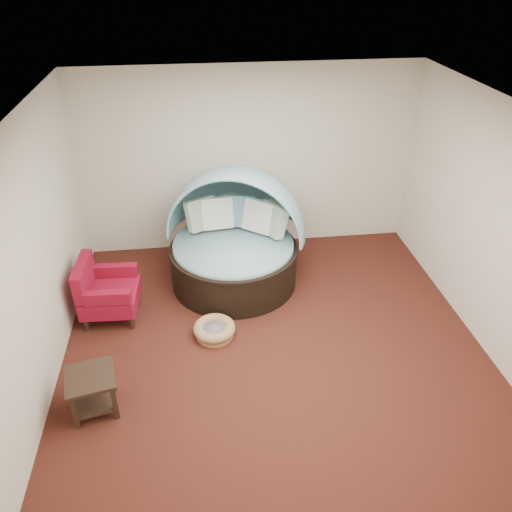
{
  "coord_description": "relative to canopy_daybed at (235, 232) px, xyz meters",
  "views": [
    {
      "loc": [
        -0.8,
        -4.52,
        4.14
      ],
      "look_at": [
        -0.14,
        0.6,
        0.91
      ],
      "focal_mm": 35.0,
      "sensor_mm": 36.0,
      "label": 1
    }
  ],
  "objects": [
    {
      "name": "floor",
      "position": [
        0.32,
        -1.5,
        -0.76
      ],
      "size": [
        5.0,
        5.0,
        0.0
      ],
      "primitive_type": "plane",
      "color": "#461B14",
      "rests_on": "ground"
    },
    {
      "name": "side_table",
      "position": [
        -1.68,
        -2.24,
        -0.46
      ],
      "size": [
        0.57,
        0.57,
        0.46
      ],
      "rotation": [
        0.0,
        0.0,
        0.2
      ],
      "color": "black",
      "rests_on": "floor"
    },
    {
      "name": "wall_back",
      "position": [
        0.32,
        1.0,
        0.64
      ],
      "size": [
        5.0,
        0.0,
        5.0
      ],
      "primitive_type": "plane",
      "rotation": [
        1.57,
        0.0,
        0.0
      ],
      "color": "beige",
      "rests_on": "floor"
    },
    {
      "name": "wall_front",
      "position": [
        0.32,
        -4.0,
        0.64
      ],
      "size": [
        5.0,
        0.0,
        5.0
      ],
      "primitive_type": "plane",
      "rotation": [
        -1.57,
        0.0,
        0.0
      ],
      "color": "beige",
      "rests_on": "floor"
    },
    {
      "name": "wall_right",
      "position": [
        2.82,
        -1.5,
        0.64
      ],
      "size": [
        0.0,
        5.0,
        5.0
      ],
      "primitive_type": "plane",
      "rotation": [
        1.57,
        0.0,
        -1.57
      ],
      "color": "beige",
      "rests_on": "floor"
    },
    {
      "name": "pet_basket",
      "position": [
        -0.38,
        -1.25,
        -0.66
      ],
      "size": [
        0.57,
        0.57,
        0.18
      ],
      "rotation": [
        0.0,
        0.0,
        -0.08
      ],
      "color": "olive",
      "rests_on": "floor"
    },
    {
      "name": "red_armchair",
      "position": [
        -1.73,
        -0.67,
        -0.38
      ],
      "size": [
        0.75,
        0.75,
        0.83
      ],
      "rotation": [
        0.0,
        0.0,
        -0.05
      ],
      "color": "black",
      "rests_on": "floor"
    },
    {
      "name": "wall_left",
      "position": [
        -2.18,
        -1.5,
        0.64
      ],
      "size": [
        0.0,
        5.0,
        5.0
      ],
      "primitive_type": "plane",
      "rotation": [
        1.57,
        0.0,
        1.57
      ],
      "color": "beige",
      "rests_on": "floor"
    },
    {
      "name": "ceiling",
      "position": [
        0.32,
        -1.5,
        2.04
      ],
      "size": [
        5.0,
        5.0,
        0.0
      ],
      "primitive_type": "plane",
      "rotation": [
        3.14,
        0.0,
        0.0
      ],
      "color": "white",
      "rests_on": "wall_back"
    },
    {
      "name": "canopy_daybed",
      "position": [
        0.0,
        0.0,
        0.0
      ],
      "size": [
        2.25,
        2.21,
        1.64
      ],
      "rotation": [
        0.0,
        0.0,
        -0.28
      ],
      "color": "black",
      "rests_on": "floor"
    }
  ]
}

